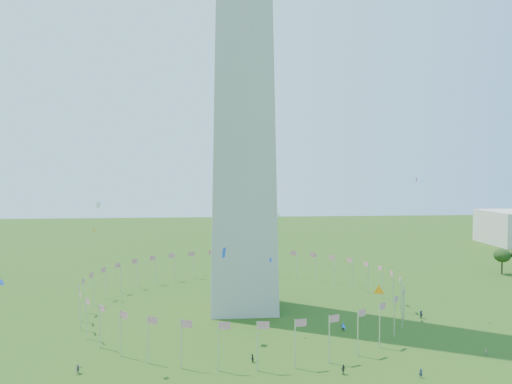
% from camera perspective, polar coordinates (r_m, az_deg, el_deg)
% --- Properties ---
extents(flag_ring, '(80.24, 80.24, 9.00)m').
position_cam_1_polar(flag_ring, '(131.47, -1.49, -11.32)').
color(flag_ring, silver).
rests_on(flag_ring, ground).
extents(crowd, '(86.83, 68.48, 1.96)m').
position_cam_1_polar(crowd, '(90.43, 3.78, -20.35)').
color(crowd, '#20254A').
rests_on(crowd, ground).
extents(kites_aloft, '(117.80, 70.23, 39.34)m').
position_cam_1_polar(kites_aloft, '(104.91, 5.09, -7.27)').
color(kites_aloft, orange).
rests_on(kites_aloft, ground).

